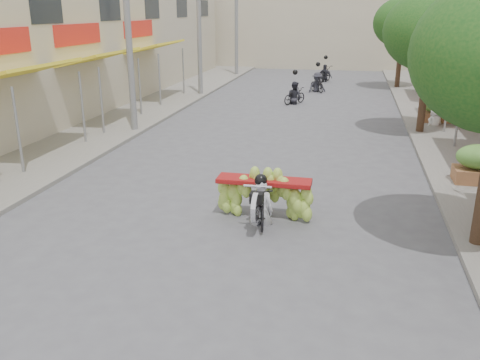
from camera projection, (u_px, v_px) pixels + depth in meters
name	position (u px, v px, depth m)	size (l,w,h in m)	color
ground	(147.00, 330.00, 7.59)	(120.00, 120.00, 0.00)	#545358
sidewalk_left	(129.00, 114.00, 22.87)	(4.00, 60.00, 0.12)	gray
sidewalk_right	(459.00, 129.00, 20.04)	(4.00, 60.00, 0.12)	gray
shophouse_row_left	(7.00, 47.00, 21.99)	(9.77, 40.00, 6.00)	#BAAF93
far_building	(322.00, 22.00, 41.64)	(20.00, 6.00, 7.00)	#BAAF93
utility_pole_mid	(128.00, 24.00, 18.50)	(0.60, 0.24, 8.00)	slate
utility_pole_far	(199.00, 19.00, 26.83)	(0.60, 0.24, 8.00)	slate
utility_pole_back	(236.00, 17.00, 35.16)	(0.60, 0.24, 8.00)	slate
street_tree_mid	(431.00, 32.00, 18.24)	(3.40, 3.40, 5.25)	#3A2719
street_tree_far	(403.00, 23.00, 29.35)	(3.40, 3.40, 5.25)	#3A2719
produce_crate_mid	(479.00, 161.00, 13.51)	(1.20, 0.88, 1.16)	brown
produce_crate_far	(436.00, 107.00, 20.92)	(1.20, 0.88, 1.16)	brown
banana_motorbike	(262.00, 193.00, 11.32)	(2.20, 1.82, 1.95)	black
pedestrian	(437.00, 106.00, 20.25)	(0.87, 0.79, 1.52)	white
bg_motorbike_a	(295.00, 88.00, 25.40)	(1.24, 1.51, 1.95)	black
bg_motorbike_b	(317.00, 77.00, 28.99)	(1.18, 1.46, 1.95)	black
bg_motorbike_c	(325.00, 70.00, 33.15)	(1.14, 1.90, 1.95)	black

